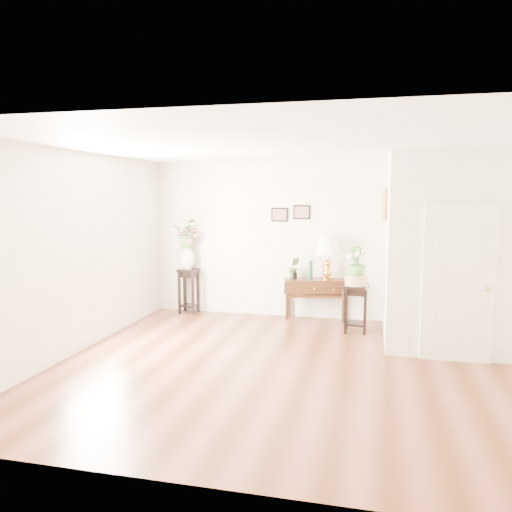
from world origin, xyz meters
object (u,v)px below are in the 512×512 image
(plant_stand_a, at_px, (189,291))
(plant_stand_b, at_px, (356,309))
(table_lamp, at_px, (328,260))
(console_table, at_px, (315,299))

(plant_stand_a, bearing_deg, plant_stand_b, -11.72)
(table_lamp, relative_size, plant_stand_a, 0.92)
(table_lamp, height_order, plant_stand_a, table_lamp)
(table_lamp, height_order, plant_stand_b, table_lamp)
(console_table, relative_size, plant_stand_b, 1.44)
(console_table, relative_size, table_lamp, 1.44)
(table_lamp, bearing_deg, plant_stand_a, 180.00)
(table_lamp, distance_m, plant_stand_b, 1.08)
(plant_stand_a, bearing_deg, table_lamp, 0.00)
(plant_stand_a, relative_size, plant_stand_b, 1.09)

